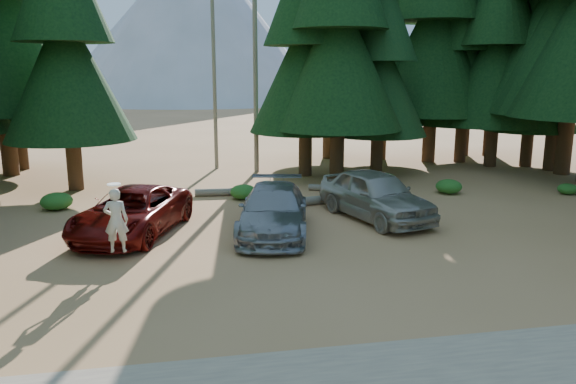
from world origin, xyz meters
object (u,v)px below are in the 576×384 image
silver_minivan_right (376,195)px  frisbee_player (116,220)px  log_left (247,191)px  red_pickup (132,212)px  silver_minivan_center (273,210)px  log_mid (347,189)px  log_right (351,197)px

silver_minivan_right → frisbee_player: bearing=-174.3°
silver_minivan_right → log_left: 6.32m
red_pickup → silver_minivan_right: 8.45m
log_left → silver_minivan_right: bearing=-46.3°
silver_minivan_center → silver_minivan_right: silver_minivan_right is taller
log_mid → frisbee_player: bearing=-110.9°
silver_minivan_right → log_mid: 4.50m
log_left → log_mid: log_left is taller
silver_minivan_center → log_mid: (4.17, 5.57, -0.63)m
red_pickup → silver_minivan_center: silver_minivan_center is taller
silver_minivan_center → frisbee_player: 5.23m
red_pickup → silver_minivan_center: (4.54, -0.70, 0.02)m
log_right → red_pickup: bearing=-171.6°
log_mid → log_right: (-0.29, -1.55, 0.03)m
log_left → red_pickup: bearing=-126.9°
log_left → log_right: 4.48m
silver_minivan_center → log_right: 5.62m
red_pickup → log_mid: (8.71, 4.87, -0.62)m
log_right → log_mid: bearing=66.2°
silver_minivan_center → silver_minivan_right: (3.90, 1.15, 0.11)m
frisbee_player → log_left: (4.50, 8.15, -1.12)m
log_right → frisbee_player: bearing=-156.9°
frisbee_player → log_left: 9.38m
red_pickup → log_mid: bearing=49.2°
red_pickup → frisbee_player: 3.00m
log_mid → log_right: bearing=-73.0°
frisbee_player → silver_minivan_right: bearing=-154.4°
red_pickup → silver_minivan_center: bearing=11.2°
silver_minivan_center → frisbee_player: frisbee_player is taller
silver_minivan_right → frisbee_player: (-8.59, -3.39, 0.40)m
silver_minivan_center → silver_minivan_right: bearing=28.6°
silver_minivan_right → log_right: 2.96m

